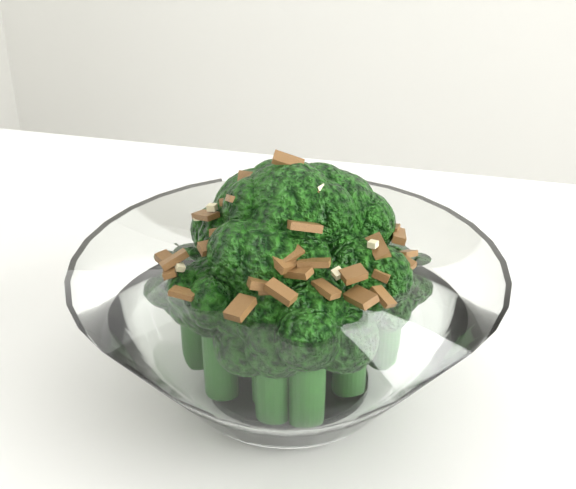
% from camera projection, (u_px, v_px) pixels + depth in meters
% --- Properties ---
extents(table, '(1.31, 0.97, 0.75)m').
position_uv_depth(table, '(110.00, 485.00, 0.51)').
color(table, white).
rests_on(table, ground).
extents(broccoli_dish, '(0.24, 0.24, 0.15)m').
position_uv_depth(broccoli_dish, '(287.00, 310.00, 0.46)').
color(broccoli_dish, white).
rests_on(broccoli_dish, table).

